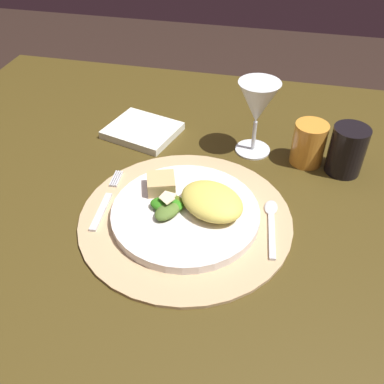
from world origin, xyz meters
TOP-DOWN VIEW (x-y plane):
  - ground_plane at (0.00, 0.00)m, footprint 6.00×6.00m
  - dining_table at (0.00, 0.00)m, footprint 1.14×1.04m
  - placemat at (0.08, -0.05)m, footprint 0.36×0.36m
  - dinner_plate at (0.08, -0.05)m, footprint 0.25×0.25m
  - pasta_serving at (0.12, -0.04)m, footprint 0.14×0.13m
  - salad_greens at (0.05, -0.06)m, footprint 0.06×0.08m
  - bread_piece at (0.02, -0.01)m, footprint 0.06×0.06m
  - fork at (-0.07, -0.05)m, footprint 0.02×0.16m
  - spoon at (0.22, -0.03)m, footprint 0.03×0.14m
  - napkin at (-0.08, 0.19)m, footprint 0.17×0.16m
  - wine_glass at (0.17, 0.18)m, footprint 0.08×0.08m
  - amber_tumbler at (0.27, 0.16)m, footprint 0.06×0.06m
  - dark_tumbler at (0.34, 0.15)m, footprint 0.07×0.07m

SIDE VIEW (x-z plane):
  - ground_plane at x=0.00m, z-range 0.00..0.00m
  - dining_table at x=0.00m, z-range 0.22..0.95m
  - placemat at x=0.08m, z-range 0.73..0.74m
  - napkin at x=-0.08m, z-range 0.73..0.75m
  - fork at x=-0.07m, z-range 0.74..0.74m
  - spoon at x=0.22m, z-range 0.73..0.74m
  - dinner_plate at x=0.08m, z-range 0.74..0.75m
  - salad_greens at x=0.05m, z-range 0.75..0.78m
  - bread_piece at x=0.02m, z-range 0.75..0.78m
  - pasta_serving at x=0.12m, z-range 0.75..0.79m
  - amber_tumbler at x=0.27m, z-range 0.73..0.82m
  - dark_tumbler at x=0.34m, z-range 0.73..0.83m
  - wine_glass at x=0.17m, z-range 0.76..0.91m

